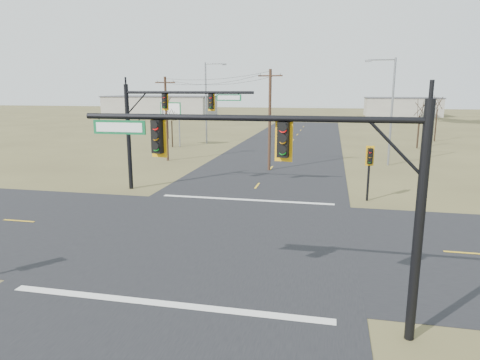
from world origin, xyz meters
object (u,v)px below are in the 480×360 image
streetlight_c (208,99)px  bare_tree_c (420,108)px  mast_arm_far (163,115)px  mast_arm_near (294,165)px  utility_pole_far (166,118)px  bare_tree_b (167,101)px  bare_tree_d (438,102)px  bare_tree_a (171,114)px  utility_pole_near (270,119)px  streetlight_a (390,106)px  pedestal_signal_ne (370,160)px  highway_sign (171,115)px

streetlight_c → bare_tree_c: 28.03m
mast_arm_far → streetlight_c: 28.76m
mast_arm_far → mast_arm_near: bearing=-41.7°
utility_pole_far → bare_tree_b: size_ratio=1.21×
streetlight_c → bare_tree_b: size_ratio=1.53×
bare_tree_c → bare_tree_d: (3.93, 8.57, 0.42)m
bare_tree_a → bare_tree_d: 38.21m
mast_arm_far → bare_tree_d: 46.40m
utility_pole_near → streetlight_a: streetlight_a is taller
utility_pole_near → bare_tree_b: utility_pole_near is taller
utility_pole_near → utility_pole_far: bearing=164.0°
mast_arm_far → utility_pole_far: 14.05m
bare_tree_b → mast_arm_far: bearing=-68.9°
pedestal_signal_ne → streetlight_c: bearing=115.9°
bare_tree_d → streetlight_c: bearing=-163.7°
mast_arm_far → streetlight_c: size_ratio=0.88×
bare_tree_a → pedestal_signal_ne: bearing=-45.8°
utility_pole_near → bare_tree_d: bearing=53.5°
bare_tree_c → mast_arm_near: bearing=-104.7°
streetlight_c → bare_tree_d: size_ratio=1.59×
utility_pole_far → highway_sign: bearing=108.9°
pedestal_signal_ne → streetlight_a: (2.92, 15.20, 3.06)m
mast_arm_near → bare_tree_c: (12.07, 46.15, -0.06)m
highway_sign → bare_tree_a: size_ratio=1.07×
utility_pole_near → utility_pole_far: size_ratio=1.06×
pedestal_signal_ne → streetlight_c: streetlight_c is taller
streetlight_a → bare_tree_a: size_ratio=1.92×
mast_arm_far → bare_tree_b: bearing=126.3°
utility_pole_near → streetlight_a: size_ratio=0.89×
bare_tree_d → pedestal_signal_ne: bearing=-108.1°
mast_arm_far → pedestal_signal_ne: mast_arm_far is taller
streetlight_c → bare_tree_a: bearing=-141.4°
mast_arm_near → streetlight_c: (-15.93, 45.40, 0.96)m
streetlight_a → bare_tree_c: (5.49, 14.06, -0.68)m
utility_pole_far → bare_tree_a: size_ratio=1.61×
mast_arm_near → pedestal_signal_ne: (3.66, 16.89, -2.44)m
mast_arm_far → bare_tree_a: mast_arm_far is taller
utility_pole_near → bare_tree_c: size_ratio=1.40×
mast_arm_near → bare_tree_d: (16.00, 54.72, 0.36)m
streetlight_c → bare_tree_a: streetlight_c is taller
highway_sign → streetlight_c: bearing=59.0°
mast_arm_near → mast_arm_far: (-11.10, 17.06, 0.36)m
bare_tree_b → bare_tree_d: bearing=6.9°
streetlight_a → streetlight_c: bearing=161.3°
mast_arm_near → streetlight_a: streetlight_a is taller
mast_arm_near → utility_pole_far: bearing=130.0°
mast_arm_near → highway_sign: 45.65m
mast_arm_far → streetlight_a: size_ratio=0.93×
bare_tree_c → utility_pole_near: bearing=-130.8°
streetlight_a → bare_tree_a: bearing=173.5°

